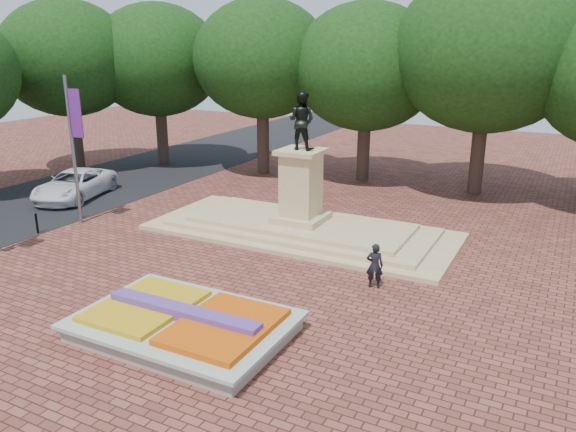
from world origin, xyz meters
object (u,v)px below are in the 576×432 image
at_px(flower_bed, 184,324).
at_px(monument, 301,215).
at_px(pedestrian, 375,266).
at_px(van, 75,185).

height_order(flower_bed, monument, monument).
bearing_deg(monument, pedestrian, -39.75).
relative_size(monument, van, 2.48).
bearing_deg(flower_bed, monument, 95.87).
xyz_separation_m(van, pedestrian, (18.82, -3.69, 0.05)).
xyz_separation_m(flower_bed, van, (-14.91, 9.58, 0.41)).
relative_size(flower_bed, pedestrian, 3.77).
xyz_separation_m(flower_bed, pedestrian, (3.92, 5.89, 0.46)).
xyz_separation_m(monument, pedestrian, (4.95, -4.11, -0.05)).
distance_m(van, pedestrian, 19.18).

